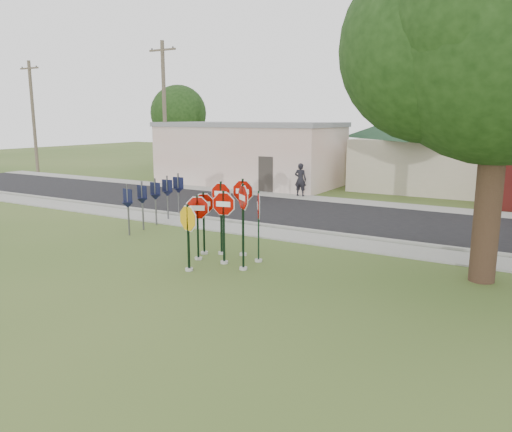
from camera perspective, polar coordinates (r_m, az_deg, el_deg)
The scene contains 21 objects.
ground at distance 15.02m, azimuth -7.34°, elevation -6.35°, with size 120.00×120.00×0.00m, color #3A5620.
sidewalk_near at distance 19.47m, azimuth 2.65°, elevation -2.10°, with size 60.00×1.60×0.06m, color gray.
road at distance 23.46m, azimuth 7.83°, elevation 0.06°, with size 60.00×7.00×0.04m, color black.
sidewalk_far at distance 27.41m, azimuth 11.35°, elevation 1.57°, with size 60.00×1.60×0.06m, color gray.
curb at distance 20.33m, azimuth 3.98°, elevation -1.44°, with size 60.00×0.20×0.14m, color gray.
stop_sign_center at distance 15.41m, azimuth -3.71°, elevation -0.21°, with size 0.99×0.24×2.40m.
stop_sign_yellow at distance 14.82m, azimuth -7.76°, elevation -1.56°, with size 1.03×0.29×2.12m.
stop_sign_left at distance 15.95m, azimuth -6.69°, elevation -0.40°, with size 0.91×0.49×2.20m.
stop_sign_right at distance 14.70m, azimuth -1.49°, elevation 0.15°, with size 0.82×0.64×2.71m.
stop_sign_back_right at distance 16.26m, azimuth -1.51°, elevation 1.06°, with size 1.00×0.24×2.66m.
stop_sign_back_left at distance 16.48m, azimuth -4.00°, elevation 0.85°, with size 0.96×0.24×2.55m.
stop_sign_far_right at distance 15.58m, azimuth 0.30°, elevation -0.01°, with size 0.65×1.00×2.39m.
stop_sign_far_left at distance 16.60m, azimuth -6.01°, elevation 0.02°, with size 0.65×0.76×2.19m.
route_sign_row at distance 21.51m, azimuth -11.42°, elevation 2.19°, with size 1.43×4.63×2.00m.
building_stucco at distance 34.35m, azimuth -0.78°, elevation 7.25°, with size 12.20×6.20×4.20m.
building_house at distance 33.96m, azimuth 19.23°, elevation 9.12°, with size 11.60×11.60×6.20m.
oak_tree at distance 14.96m, azimuth 26.46°, elevation 18.19°, with size 10.38×9.78×10.01m.
utility_pole_near at distance 34.97m, azimuth -10.42°, elevation 11.76°, with size 2.20×0.26×9.50m.
utility_pole_far at distance 45.38m, azimuth -24.11°, elevation 10.49°, with size 2.20×0.26×9.00m.
bg_tree_left at distance 45.57m, azimuth -8.84°, elevation 11.52°, with size 4.90×4.90×7.35m.
pedestrian at distance 28.79m, azimuth 5.10°, elevation 4.17°, with size 0.69×0.45×1.90m, color black.
Camera 1 is at (8.88, -11.24, 4.50)m, focal length 35.00 mm.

